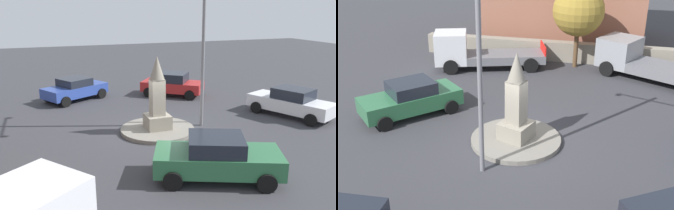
% 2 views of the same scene
% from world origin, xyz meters
% --- Properties ---
extents(ground_plane, '(80.00, 80.00, 0.00)m').
position_xyz_m(ground_plane, '(0.00, 0.00, 0.00)').
color(ground_plane, '#38383D').
extents(traffic_island, '(3.51, 3.51, 0.18)m').
position_xyz_m(traffic_island, '(0.00, 0.00, 0.09)').
color(traffic_island, gray).
rests_on(traffic_island, ground).
extents(monument, '(1.12, 1.12, 3.44)m').
position_xyz_m(monument, '(0.00, 0.00, 1.55)').
color(monument, gray).
rests_on(monument, traffic_island).
extents(streetlamp, '(3.20, 0.28, 8.72)m').
position_xyz_m(streetlamp, '(-0.11, 2.35, 5.21)').
color(streetlamp, slate).
rests_on(streetlamp, ground).
extents(car_green_near_island, '(3.31, 4.65, 1.54)m').
position_xyz_m(car_green_near_island, '(5.18, 0.43, 0.78)').
color(car_green_near_island, '#2D6B42').
rests_on(car_green_near_island, ground).
extents(car_blue_waiting, '(3.54, 4.29, 1.42)m').
position_xyz_m(car_blue_waiting, '(-7.33, -3.06, 0.73)').
color(car_blue_waiting, '#2D479E').
rests_on(car_blue_waiting, ground).
extents(car_red_parked_left, '(3.81, 4.23, 1.53)m').
position_xyz_m(car_red_parked_left, '(-6.33, 3.17, 0.78)').
color(car_red_parked_left, '#B22323').
rests_on(car_red_parked_left, ground).
extents(car_white_passing, '(4.77, 3.30, 1.56)m').
position_xyz_m(car_white_passing, '(0.16, 7.55, 0.78)').
color(car_white_passing, silver).
rests_on(car_white_passing, ground).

